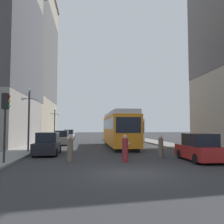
{
  "coord_description": "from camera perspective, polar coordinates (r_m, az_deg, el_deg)",
  "views": [
    {
      "loc": [
        -2.19,
        -11.72,
        2.23
      ],
      "look_at": [
        0.46,
        12.9,
        3.81
      ],
      "focal_mm": 38.75,
      "sensor_mm": 36.0,
      "label": 1
    }
  ],
  "objects": [
    {
      "name": "parked_car_left_mid",
      "position": [
        31.76,
        -11.83,
        -6.08
      ],
      "size": [
        1.91,
        4.56,
        1.82
      ],
      "rotation": [
        0.0,
        0.0,
        0.0
      ],
      "color": "black",
      "rests_on": "ground"
    },
    {
      "name": "lamp_post_left_near",
      "position": [
        22.52,
        -19.0,
        0.55
      ],
      "size": [
        1.41,
        0.36,
        5.57
      ],
      "color": "#333338",
      "rests_on": "sidewalk_left"
    },
    {
      "name": "pedestrian_crossing_near",
      "position": [
        15.89,
        3.14,
        -8.74
      ],
      "size": [
        0.39,
        0.39,
        1.76
      ],
      "rotation": [
        0.0,
        0.0,
        5.2
      ],
      "color": "maroon",
      "rests_on": "ground"
    },
    {
      "name": "streetcar",
      "position": [
        27.33,
        1.67,
        -3.92
      ],
      "size": [
        2.67,
        12.68,
        3.89
      ],
      "rotation": [
        0.0,
        0.0,
        -0.0
      ],
      "color": "black",
      "rests_on": "ground"
    },
    {
      "name": "ground_plane",
      "position": [
        12.13,
        4.51,
        -14.23
      ],
      "size": [
        200.0,
        200.0,
        0.0
      ],
      "primitive_type": "plane",
      "color": "#303033"
    },
    {
      "name": "parked_car_right_far",
      "position": [
        17.22,
        19.91,
        -8.06
      ],
      "size": [
        1.94,
        4.36,
        1.82
      ],
      "rotation": [
        0.0,
        0.0,
        3.13
      ],
      "color": "black",
      "rests_on": "ground"
    },
    {
      "name": "building_left_midblock",
      "position": [
        53.73,
        -21.01,
        11.47
      ],
      "size": [
        13.43,
        20.76,
        31.07
      ],
      "color": "gray",
      "rests_on": "ground"
    },
    {
      "name": "sidewalk_left",
      "position": [
        52.09,
        -12.59,
        -5.94
      ],
      "size": [
        2.77,
        120.0,
        0.15
      ],
      "primitive_type": "cube",
      "color": "gray",
      "rests_on": "ground"
    },
    {
      "name": "parked_car_left_far",
      "position": [
        20.7,
        -14.92,
        -7.37
      ],
      "size": [
        1.93,
        4.64,
        1.82
      ],
      "rotation": [
        0.0,
        0.0,
        0.01
      ],
      "color": "black",
      "rests_on": "ground"
    },
    {
      "name": "traffic_light_near_left",
      "position": [
        15.79,
        -23.82,
        0.65
      ],
      "size": [
        0.47,
        0.36,
        4.13
      ],
      "color": "#232328",
      "rests_on": "sidewalk_left"
    },
    {
      "name": "transit_bus",
      "position": [
        39.76,
        4.21,
        -4.05
      ],
      "size": [
        2.92,
        11.44,
        3.45
      ],
      "rotation": [
        0.0,
        0.0,
        -0.03
      ],
      "color": "black",
      "rests_on": "ground"
    },
    {
      "name": "pedestrian_crossing_far",
      "position": [
        18.66,
        11.46,
        -8.1
      ],
      "size": [
        0.37,
        0.37,
        1.63
      ],
      "rotation": [
        0.0,
        0.0,
        5.28
      ],
      "color": "#6B5B4C",
      "rests_on": "ground"
    },
    {
      "name": "pedestrian_on_sidewalk",
      "position": [
        16.31,
        -9.86,
        -8.65
      ],
      "size": [
        0.38,
        0.38,
        1.7
      ],
      "rotation": [
        0.0,
        0.0,
        4.03
      ],
      "color": "#6B5B4C",
      "rests_on": "ground"
    },
    {
      "name": "sidewalk_right",
      "position": [
        52.76,
        5.03,
        -5.98
      ],
      "size": [
        2.77,
        120.0,
        0.15
      ],
      "primitive_type": "cube",
      "color": "gray",
      "rests_on": "ground"
    },
    {
      "name": "parked_car_left_near",
      "position": [
        44.91,
        -10.16,
        -5.37
      ],
      "size": [
        1.97,
        4.41,
        1.82
      ],
      "rotation": [
        0.0,
        0.0,
        -0.02
      ],
      "color": "black",
      "rests_on": "ground"
    },
    {
      "name": "lamp_post_left_far",
      "position": [
        39.8,
        -13.38,
        -1.61
      ],
      "size": [
        1.41,
        0.36,
        5.19
      ],
      "color": "#333338",
      "rests_on": "sidewalk_left"
    }
  ]
}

